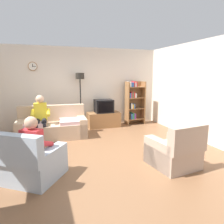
{
  "coord_description": "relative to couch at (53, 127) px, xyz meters",
  "views": [
    {
      "loc": [
        -1.19,
        -4.39,
        1.8
      ],
      "look_at": [
        0.49,
        0.62,
        0.82
      ],
      "focal_mm": 32.65,
      "sensor_mm": 36.0,
      "label": 1
    }
  ],
  "objects": [
    {
      "name": "tv",
      "position": [
        1.74,
        0.67,
        0.42
      ],
      "size": [
        0.6,
        0.49,
        0.44
      ],
      "color": "black",
      "rests_on": "tv_stand"
    },
    {
      "name": "couch",
      "position": [
        0.0,
        0.0,
        0.0
      ],
      "size": [
        1.94,
        0.97,
        0.9
      ],
      "color": "tan",
      "rests_on": "ground_plane"
    },
    {
      "name": "person_on_couch",
      "position": [
        -0.3,
        -0.11,
        0.39
      ],
      "size": [
        0.52,
        0.55,
        1.24
      ],
      "color": "yellow",
      "rests_on": "ground_plane"
    },
    {
      "name": "armchair_near_window",
      "position": [
        -0.42,
        -2.41,
        -0.02
      ],
      "size": [
        1.16,
        1.18,
        0.9
      ],
      "color": "#9EADBC",
      "rests_on": "ground_plane"
    },
    {
      "name": "floor_lamp",
      "position": [
        0.97,
        0.79,
        1.14
      ],
      "size": [
        0.28,
        0.28,
        1.85
      ],
      "color": "black",
      "rests_on": "ground_plane"
    },
    {
      "name": "right_wall",
      "position": [
        3.87,
        -1.56,
        1.04
      ],
      "size": [
        0.12,
        5.8,
        2.7
      ],
      "primitive_type": "cube",
      "color": "silver",
      "rests_on": "ground_plane"
    },
    {
      "name": "tv_stand",
      "position": [
        1.74,
        0.7,
        -0.06
      ],
      "size": [
        1.1,
        0.56,
        0.51
      ],
      "color": "olive",
      "rests_on": "ground_plane"
    },
    {
      "name": "bookshelf",
      "position": [
        2.9,
        0.76,
        0.5
      ],
      "size": [
        0.68,
        0.36,
        1.57
      ],
      "color": "olive",
      "rests_on": "ground_plane"
    },
    {
      "name": "armchair_near_bookshelf",
      "position": [
        2.18,
        -2.74,
        -0.02
      ],
      "size": [
        0.91,
        0.97,
        0.9
      ],
      "color": "tan",
      "rests_on": "ground_plane"
    },
    {
      "name": "ground_plane",
      "position": [
        1.01,
        -1.56,
        -0.31
      ],
      "size": [
        12.0,
        12.0,
        0.0
      ],
      "primitive_type": "plane",
      "color": "brown"
    },
    {
      "name": "back_wall_assembly",
      "position": [
        1.01,
        1.1,
        1.04
      ],
      "size": [
        6.2,
        0.17,
        2.7
      ],
      "color": "silver",
      "rests_on": "ground_plane"
    },
    {
      "name": "person_in_left_armchair",
      "position": [
        -0.37,
        -2.34,
        0.29
      ],
      "size": [
        0.61,
        0.64,
        1.12
      ],
      "color": "red",
      "rests_on": "ground_plane"
    }
  ]
}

